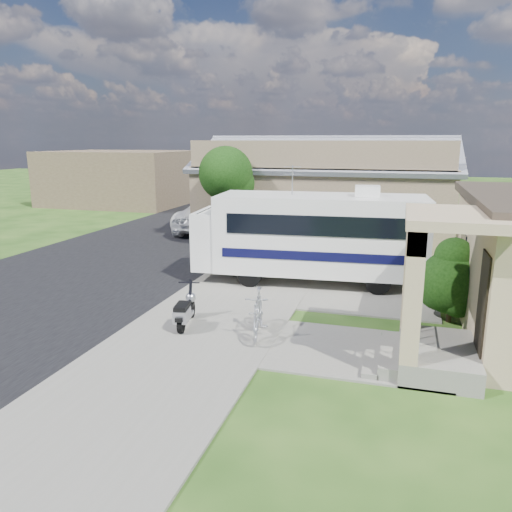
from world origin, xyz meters
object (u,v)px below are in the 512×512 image
(shrub, at_px, (454,279))
(pickup_truck, at_px, (214,215))
(motorhome, at_px, (312,234))
(scooter, at_px, (185,311))
(garden_hose, at_px, (391,339))
(bicycle, at_px, (258,316))
(van, at_px, (238,201))

(shrub, distance_m, pickup_truck, 15.86)
(motorhome, xyz_separation_m, scooter, (-2.37, -5.24, -1.22))
(pickup_truck, height_order, garden_hose, pickup_truck)
(bicycle, height_order, van, van)
(pickup_truck, distance_m, van, 6.59)
(shrub, relative_size, bicycle, 1.22)
(motorhome, xyz_separation_m, pickup_truck, (-6.86, 8.48, -0.85))
(van, bearing_deg, scooter, -80.87)
(pickup_truck, bearing_deg, garden_hose, 123.03)
(pickup_truck, relative_size, van, 1.05)
(scooter, height_order, van, van)
(bicycle, bearing_deg, van, 98.92)
(scooter, xyz_separation_m, pickup_truck, (-4.49, 13.72, 0.37))
(motorhome, xyz_separation_m, bicycle, (-0.38, -5.29, -1.12))
(scooter, bearing_deg, motorhome, 54.93)
(shrub, distance_m, garden_hose, 2.74)
(motorhome, height_order, garden_hose, motorhome)
(garden_hose, bearing_deg, bicycle, -170.16)
(motorhome, distance_m, scooter, 5.88)
(scooter, height_order, bicycle, bicycle)
(scooter, bearing_deg, bicycle, -12.24)
(van, bearing_deg, garden_hose, -67.52)
(motorhome, xyz_separation_m, garden_hose, (2.84, -4.73, -1.60))
(motorhome, relative_size, garden_hose, 17.35)
(motorhome, bearing_deg, garden_hose, -63.73)
(shrub, bearing_deg, motorhome, 147.88)
(van, relative_size, garden_hose, 12.82)
(motorhome, height_order, shrub, motorhome)
(bicycle, bearing_deg, garden_hose, -0.95)
(garden_hose, bearing_deg, shrub, 52.91)
(motorhome, relative_size, scooter, 4.84)
(motorhome, height_order, van, motorhome)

